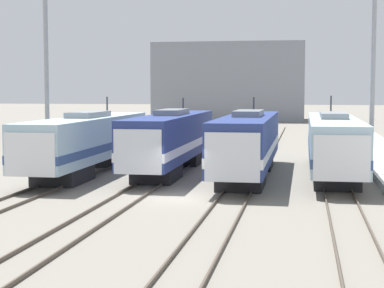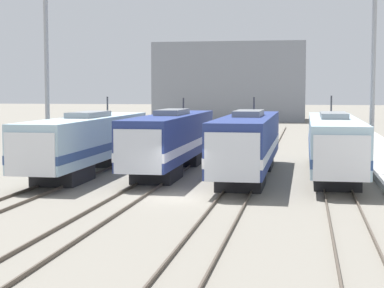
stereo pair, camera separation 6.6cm
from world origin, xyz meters
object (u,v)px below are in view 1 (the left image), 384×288
catenary_tower_right (373,67)px  locomotive_far_left (86,142)px  locomotive_center_right (248,143)px  catenary_tower_left (46,69)px  locomotive_far_right (333,143)px  locomotive_center_left (171,140)px

catenary_tower_right → locomotive_far_left: bearing=-178.3°
locomotive_center_right → catenary_tower_left: size_ratio=1.40×
locomotive_far_right → catenary_tower_right: catenary_tower_right is taller
catenary_tower_left → catenary_tower_right: same height
locomotive_far_left → locomotive_center_left: size_ratio=1.03×
locomotive_center_left → locomotive_center_right: bearing=-19.6°
locomotive_center_left → locomotive_center_right: locomotive_center_right is taller
locomotive_far_right → locomotive_far_left: bearing=-174.1°
catenary_tower_right → locomotive_far_right: bearing=153.7°
locomotive_center_right → catenary_tower_right: bearing=5.7°
locomotive_far_left → catenary_tower_left: (-2.79, 0.53, 4.64)m
locomotive_far_left → locomotive_center_right: bearing=-1.1°
locomotive_far_left → catenary_tower_left: catenary_tower_left is taller
locomotive_far_right → locomotive_center_left: bearing=179.8°
locomotive_center_right → locomotive_far_right: 5.45m
locomotive_center_left → catenary_tower_right: bearing=-5.1°
locomotive_center_left → locomotive_center_right: size_ratio=0.98×
locomotive_far_left → catenary_tower_right: catenary_tower_right is taller
catenary_tower_right → locomotive_center_left: bearing=174.9°
locomotive_far_right → catenary_tower_left: bearing=-176.7°
locomotive_center_right → locomotive_far_right: (5.15, 1.79, -0.08)m
locomotive_center_left → catenary_tower_right: size_ratio=1.38×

